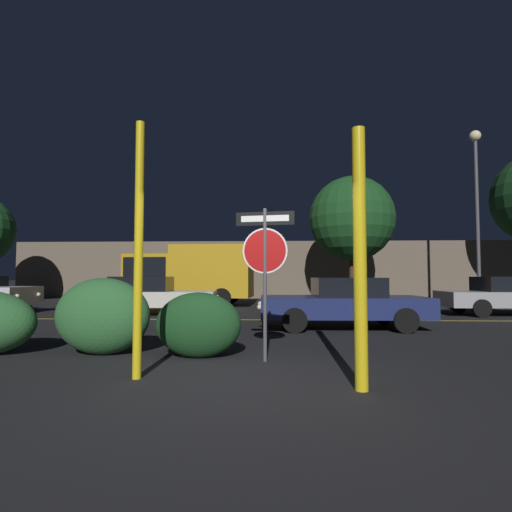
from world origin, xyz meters
The scene contains 14 objects.
ground_plane centered at (0.00, 0.00, 0.00)m, with size 260.00×260.00×0.00m, color black.
road_center_stripe centered at (0.00, 7.34, 0.00)m, with size 42.41×0.12×0.01m, color gold.
stop_sign centered at (0.27, 1.29, 1.74)m, with size 0.95×0.17×2.45m.
yellow_pole_left centered at (-1.40, 0.14, 1.73)m, with size 0.12×0.12×3.45m, color yellow.
yellow_pole_right centered at (1.45, -0.29, 1.58)m, with size 0.16×0.16×3.16m, color yellow.
hedge_bush_2 centered at (-2.56, 1.72, 0.66)m, with size 1.65×0.95×1.32m, color #2D6633.
hedge_bush_3 centered at (-0.84, 1.52, 0.54)m, with size 1.43×0.72×1.08m, color #19421E.
passing_car_2 centered at (-4.13, 8.91, 0.68)m, with size 5.07×2.26×1.34m.
passing_car_3 centered at (2.24, 5.46, 0.67)m, with size 4.38×2.13×1.32m.
passing_car_4 centered at (8.70, 9.22, 0.68)m, with size 4.85×1.96×1.34m.
delivery_truck centered at (-3.56, 13.34, 1.52)m, with size 5.90×2.63×2.77m.
street_lamp centered at (9.72, 13.37, 5.43)m, with size 0.51×0.51×8.08m.
tree_0 centered at (4.40, 15.22, 4.27)m, with size 4.30×4.30×6.43m.
building_backdrop centered at (-0.55, 20.93, 1.76)m, with size 30.63×3.08×3.53m, color #6B5B4C.
Camera 1 is at (0.41, -5.12, 1.35)m, focal length 28.00 mm.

